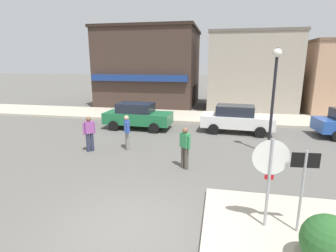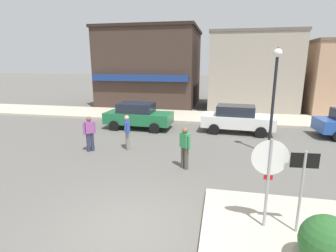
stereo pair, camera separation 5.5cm
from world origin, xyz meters
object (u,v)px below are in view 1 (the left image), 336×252
at_px(stop_sign, 270,172).
at_px(planter, 327,250).
at_px(pedestrian_crossing_near, 185,147).
at_px(pedestrian_crossing_far, 89,133).
at_px(one_way_sign, 303,184).
at_px(lamp_post, 274,86).
at_px(parked_car_second, 237,118).
at_px(pedestrian_kerb_side, 127,131).
at_px(parked_car_nearest, 138,115).

bearing_deg(stop_sign, planter, -52.85).
distance_m(pedestrian_crossing_near, pedestrian_crossing_far, 4.61).
bearing_deg(one_way_sign, lamp_post, 86.79).
distance_m(stop_sign, parked_car_second, 9.33).
bearing_deg(pedestrian_kerb_side, planter, -45.58).
bearing_deg(pedestrian_crossing_far, pedestrian_kerb_side, 19.38).
bearing_deg(parked_car_nearest, pedestrian_crossing_far, -100.50).
xyz_separation_m(lamp_post, pedestrian_crossing_near, (-3.41, -2.40, -2.09)).
distance_m(stop_sign, pedestrian_crossing_near, 4.22).
distance_m(one_way_sign, pedestrian_kerb_side, 7.92).
distance_m(planter, parked_car_nearest, 12.35).
bearing_deg(lamp_post, pedestrian_crossing_far, -170.91).
xyz_separation_m(lamp_post, parked_car_nearest, (-7.05, 3.21, -2.15)).
xyz_separation_m(planter, parked_car_second, (-1.09, 10.49, 0.25)).
height_order(pedestrian_crossing_near, pedestrian_crossing_far, same).
distance_m(stop_sign, lamp_post, 6.08).
distance_m(one_way_sign, lamp_post, 6.13).
relative_size(stop_sign, one_way_sign, 1.10).
relative_size(planter, parked_car_second, 0.30).
bearing_deg(pedestrian_kerb_side, parked_car_nearest, 100.76).
xyz_separation_m(planter, lamp_post, (0.12, 7.01, 2.40)).
distance_m(planter, parked_car_second, 10.55).
relative_size(parked_car_second, pedestrian_crossing_near, 2.56).
xyz_separation_m(parked_car_nearest, pedestrian_crossing_far, (-0.83, -4.47, 0.06)).
bearing_deg(pedestrian_crossing_far, planter, -36.57).
relative_size(one_way_sign, pedestrian_crossing_near, 1.30).
bearing_deg(parked_car_nearest, parked_car_second, 2.63).
bearing_deg(one_way_sign, pedestrian_kerb_side, 139.00).
relative_size(lamp_post, parked_car_second, 1.10).
distance_m(lamp_post, pedestrian_kerb_side, 6.68).
height_order(planter, pedestrian_crossing_far, pedestrian_crossing_far).
bearing_deg(one_way_sign, pedestrian_crossing_far, 148.43).
distance_m(parked_car_second, pedestrian_crossing_near, 6.28).
xyz_separation_m(parked_car_second, pedestrian_crossing_near, (-2.19, -5.88, 0.06)).
bearing_deg(lamp_post, parked_car_second, 109.20).
bearing_deg(parked_car_second, pedestrian_kerb_side, -140.55).
xyz_separation_m(stop_sign, lamp_post, (1.03, 5.82, 1.44)).
height_order(parked_car_second, pedestrian_crossing_far, pedestrian_crossing_far).
distance_m(one_way_sign, pedestrian_crossing_far, 8.87).
height_order(stop_sign, one_way_sign, stop_sign).
distance_m(stop_sign, one_way_sign, 0.72).
relative_size(parked_car_nearest, parked_car_second, 0.99).
bearing_deg(parked_car_second, lamp_post, -70.80).
height_order(planter, pedestrian_kerb_side, pedestrian_kerb_side).
relative_size(planter, pedestrian_crossing_far, 0.76).
bearing_deg(stop_sign, parked_car_nearest, 123.68).
bearing_deg(stop_sign, pedestrian_kerb_side, 135.90).
bearing_deg(lamp_post, planter, -91.02).
bearing_deg(planter, stop_sign, 127.15).
xyz_separation_m(one_way_sign, lamp_post, (0.33, 5.90, 1.63)).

